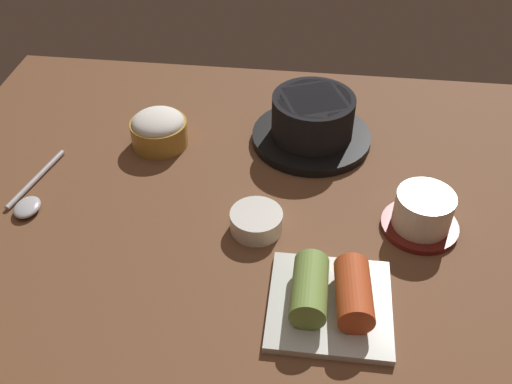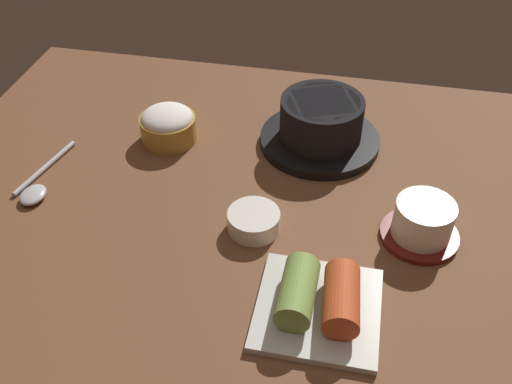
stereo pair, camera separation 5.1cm
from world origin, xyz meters
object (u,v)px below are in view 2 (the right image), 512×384
object	(u,v)px
rice_bowl	(168,125)
banchan_cup_center	(254,220)
kimchi_plate	(319,301)
tea_cup_with_saucer	(423,222)
stone_pot	(321,125)
spoon	(37,186)

from	to	relation	value
rice_bowl	banchan_cup_center	xyz separation A→B (cm)	(18.08, -17.93, -1.36)
kimchi_plate	tea_cup_with_saucer	bearing A→B (deg)	51.89
stone_pot	kimchi_plate	world-z (taller)	stone_pot
stone_pot	kimchi_plate	bearing A→B (deg)	-83.36
rice_bowl	kimchi_plate	bearing A→B (deg)	-46.75
kimchi_plate	spoon	size ratio (longest dim) A/B	0.91
rice_bowl	spoon	bearing A→B (deg)	-133.54
kimchi_plate	rice_bowl	bearing A→B (deg)	133.25
rice_bowl	banchan_cup_center	bearing A→B (deg)	-44.77
spoon	stone_pot	bearing A→B (deg)	26.53
stone_pot	rice_bowl	bearing A→B (deg)	-171.33
stone_pot	tea_cup_with_saucer	bearing A→B (deg)	-49.53
rice_bowl	kimchi_plate	xyz separation A→B (cm)	(28.55, -30.35, -0.81)
rice_bowl	kimchi_plate	size ratio (longest dim) A/B	0.62
kimchi_plate	spoon	xyz separation A→B (cm)	(-43.96, 14.13, -1.49)
rice_bowl	stone_pot	bearing A→B (deg)	8.67
tea_cup_with_saucer	spoon	distance (cm)	56.04
rice_bowl	banchan_cup_center	size ratio (longest dim) A/B	1.26
stone_pot	spoon	bearing A→B (deg)	-153.47
stone_pot	spoon	xyz separation A→B (cm)	(-39.99, -19.96, -3.14)
banchan_cup_center	spoon	size ratio (longest dim) A/B	0.45
stone_pot	kimchi_plate	size ratio (longest dim) A/B	1.32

